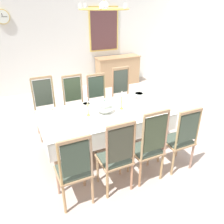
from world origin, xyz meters
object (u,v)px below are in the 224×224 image
(chair_north_c, at_px, (99,100))
(mounted_clock, at_px, (2,17))
(chair_north_b, at_px, (75,103))
(chair_north_d, at_px, (123,94))
(chandelier, at_px, (104,8))
(dining_table, at_px, (106,116))
(chair_south_d, at_px, (181,138))
(candlestick_west, at_px, (88,109))
(chair_south_c, at_px, (149,146))
(bowl_near_left, at_px, (59,109))
(chair_south_b, at_px, (117,156))
(sideboard, at_px, (118,70))
(framed_painting, at_px, (104,29))
(bowl_near_right, at_px, (139,94))
(candlestick_east, at_px, (122,102))
(spoon_secondary, at_px, (143,93))
(spoon_primary, at_px, (53,110))
(bowl_far_left, at_px, (86,104))
(chair_north_a, at_px, (46,108))
(chair_south_a, at_px, (74,169))

(chair_north_c, height_order, mounted_clock, mounted_clock)
(chair_north_b, distance_m, chair_north_d, 1.11)
(chair_north_d, height_order, chandelier, chandelier)
(dining_table, distance_m, chandelier, 1.71)
(mounted_clock, height_order, chandelier, chandelier)
(chair_north_c, distance_m, chair_south_d, 2.03)
(chair_north_d, distance_m, candlestick_west, 1.55)
(chair_south_c, bearing_deg, bowl_near_left, 124.63)
(chair_south_b, bearing_deg, sideboard, 63.53)
(chair_south_b, bearing_deg, framed_painting, 68.75)
(chair_south_c, height_order, chandelier, chandelier)
(chair_south_b, height_order, chair_north_d, chair_north_d)
(bowl_near_right, bearing_deg, chair_south_b, -130.24)
(candlestick_east, relative_size, framed_painting, 0.26)
(chandelier, bearing_deg, spoon_secondary, 23.83)
(chair_north_c, relative_size, chair_south_d, 1.01)
(chair_north_b, bearing_deg, framed_painting, -124.54)
(chair_south_d, bearing_deg, candlestick_west, 140.08)
(candlestick_east, bearing_deg, spoon_primary, 157.87)
(dining_table, distance_m, chair_north_b, 1.01)
(chair_north_b, distance_m, bowl_far_left, 0.58)
(chair_south_d, height_order, candlestick_east, chair_south_d)
(dining_table, bearing_deg, bowl_near_left, 148.92)
(chair_north_a, bearing_deg, chair_south_b, 106.96)
(chair_south_d, bearing_deg, spoon_secondary, 81.71)
(chair_north_d, xyz_separation_m, bowl_far_left, (-1.05, -0.55, 0.18))
(candlestick_west, xyz_separation_m, candlestick_east, (0.63, 0.00, 0.00))
(dining_table, distance_m, mounted_clock, 4.00)
(candlestick_west, bearing_deg, candlestick_east, 0.00)
(chair_south_d, xyz_separation_m, bowl_near_left, (-1.56, 1.40, 0.20))
(chair_south_a, relative_size, chair_north_c, 0.99)
(chair_north_a, bearing_deg, spoon_secondary, 165.09)
(chair_south_a, height_order, framed_painting, framed_painting)
(chair_south_d, distance_m, framed_painting, 4.67)
(candlestick_west, xyz_separation_m, mounted_clock, (-0.97, 3.50, 1.25))
(chair_north_b, distance_m, chair_south_d, 2.24)
(chair_north_b, distance_m, spoon_secondary, 1.43)
(chair_south_b, xyz_separation_m, spoon_primary, (-0.55, 1.43, 0.18))
(chair_south_d, xyz_separation_m, chandelier, (-0.85, 0.97, 1.83))
(chair_north_d, distance_m, bowl_near_left, 1.67)
(chair_south_c, distance_m, chair_south_d, 0.59)
(chair_south_d, distance_m, bowl_near_right, 1.43)
(spoon_secondary, xyz_separation_m, sideboard, (0.79, 2.79, -0.31))
(chair_south_d, distance_m, bowl_far_left, 1.76)
(dining_table, height_order, chandelier, chandelier)
(chair_north_a, distance_m, chair_north_d, 1.71)
(chair_north_a, bearing_deg, chair_south_a, 90.00)
(chair_south_c, distance_m, spoon_primary, 1.80)
(bowl_near_right, xyz_separation_m, chandelier, (-0.94, -0.44, 1.61))
(chair_north_c, xyz_separation_m, chair_south_d, (0.59, -1.95, -0.00))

